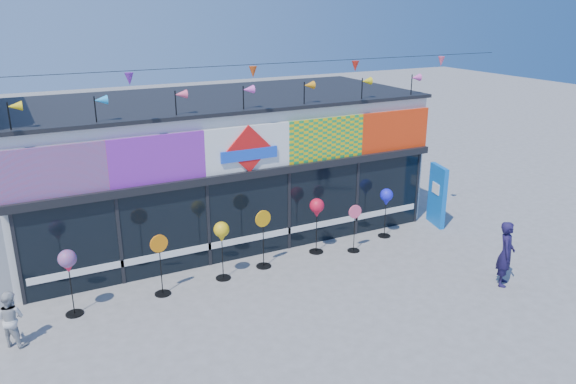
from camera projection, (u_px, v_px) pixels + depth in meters
ground at (310, 312)px, 12.84m from camera, size 80.00×80.00×0.00m
kite_shop at (216, 164)px, 17.20m from camera, size 16.00×5.70×5.31m
blue_sign at (437, 195)px, 17.70m from camera, size 0.39×0.97×1.94m
spinner_0 at (68, 263)px, 12.35m from camera, size 0.40×0.40×1.59m
spinner_1 at (161, 263)px, 13.38m from camera, size 0.44×0.40×1.56m
spinner_2 at (222, 234)px, 14.03m from camera, size 0.39×0.39×1.56m
spinner_3 at (263, 237)px, 14.81m from camera, size 0.45×0.41×1.61m
spinner_4 at (317, 210)px, 15.56m from camera, size 0.41×0.41×1.61m
spinner_5 at (354, 227)px, 15.81m from camera, size 0.39×0.35×1.39m
spinner_6 at (386, 198)px, 16.68m from camera, size 0.38×0.38×1.52m
adult_man at (506, 254)px, 13.88m from camera, size 0.72×0.71×1.68m
child at (11, 319)px, 11.44m from camera, size 0.67×0.63×1.21m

